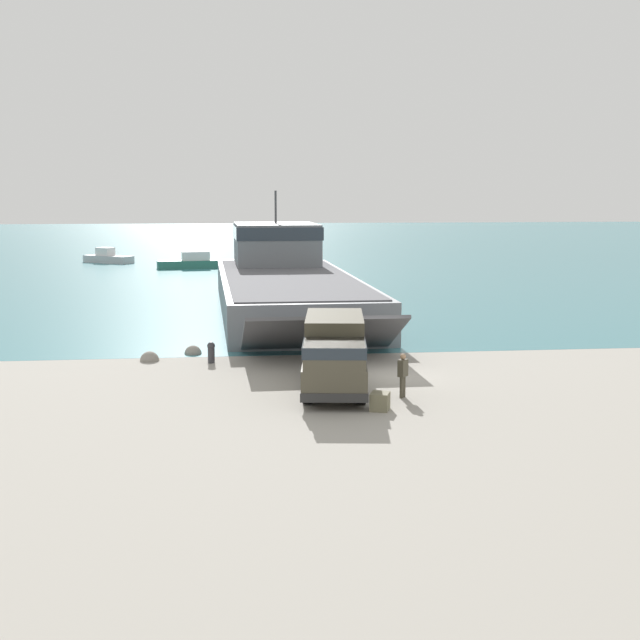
# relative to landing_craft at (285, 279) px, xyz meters

# --- Properties ---
(ground_plane) EXTENTS (240.00, 240.00, 0.00)m
(ground_plane) POSITION_rel_landing_craft_xyz_m (2.37, -22.64, -1.87)
(ground_plane) COLOR #9E998E
(water_surface) EXTENTS (240.00, 180.00, 0.01)m
(water_surface) POSITION_rel_landing_craft_xyz_m (2.37, 72.48, -1.86)
(water_surface) COLOR teal
(water_surface) RESTS_ON ground_plane
(landing_craft) EXTENTS (8.82, 32.98, 7.69)m
(landing_craft) POSITION_rel_landing_craft_xyz_m (0.00, 0.00, 0.00)
(landing_craft) COLOR slate
(landing_craft) RESTS_ON ground_plane
(military_truck) EXTENTS (3.27, 7.30, 2.76)m
(military_truck) POSITION_rel_landing_craft_xyz_m (-0.03, -25.12, -0.43)
(military_truck) COLOR #4C4738
(military_truck) RESTS_ON ground_plane
(soldier_on_ramp) EXTENTS (0.46, 0.49, 1.66)m
(soldier_on_ramp) POSITION_rel_landing_craft_xyz_m (2.32, -26.66, -0.91)
(soldier_on_ramp) COLOR #4C4738
(soldier_on_ramp) RESTS_ON ground_plane
(moored_boat_a) EXTENTS (5.70, 4.86, 1.64)m
(moored_boat_a) POSITION_rel_landing_craft_xyz_m (-16.16, 39.79, -1.32)
(moored_boat_a) COLOR #B7BABF
(moored_boat_a) RESTS_ON ground_plane
(moored_boat_b) EXTENTS (9.14, 3.04, 1.70)m
(moored_boat_b) POSITION_rel_landing_craft_xyz_m (-6.00, 31.63, -1.30)
(moored_boat_b) COLOR #2D7060
(moored_boat_b) RESTS_ON ground_plane
(mooring_bollard) EXTENTS (0.36, 0.36, 0.95)m
(mooring_bollard) POSITION_rel_landing_craft_xyz_m (-4.77, -19.00, -1.35)
(mooring_bollard) COLOR #333338
(mooring_bollard) RESTS_ON ground_plane
(cargo_crate) EXTENTS (0.84, 0.92, 0.62)m
(cargo_crate) POSITION_rel_landing_craft_xyz_m (1.14, -28.47, -1.55)
(cargo_crate) COLOR #6B664C
(cargo_crate) RESTS_ON ground_plane
(shoreline_rock_a) EXTENTS (0.81, 0.81, 0.81)m
(shoreline_rock_a) POSITION_rel_landing_craft_xyz_m (-5.65, -16.64, -1.87)
(shoreline_rock_a) COLOR gray
(shoreline_rock_a) RESTS_ON ground_plane
(shoreline_rock_b) EXTENTS (0.87, 0.87, 0.87)m
(shoreline_rock_b) POSITION_rel_landing_craft_xyz_m (-7.55, -18.20, -1.87)
(shoreline_rock_b) COLOR gray
(shoreline_rock_b) RESTS_ON ground_plane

